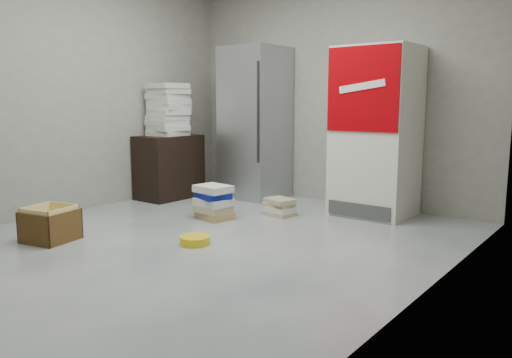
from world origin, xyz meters
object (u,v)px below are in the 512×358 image
at_px(steel_fridge, 255,123).
at_px(coke_cooler, 376,132).
at_px(phonebook_stack_main, 213,202).
at_px(cardboard_box, 50,227).
at_px(wood_shelf, 169,167).

xyz_separation_m(steel_fridge, coke_cooler, (1.65, -0.01, -0.05)).
distance_m(steel_fridge, coke_cooler, 1.65).
bearing_deg(phonebook_stack_main, coke_cooler, 58.13).
bearing_deg(coke_cooler, phonebook_stack_main, -134.65).
relative_size(phonebook_stack_main, cardboard_box, 0.93).
xyz_separation_m(phonebook_stack_main, cardboard_box, (-0.57, -1.51, -0.05)).
distance_m(steel_fridge, cardboard_box, 2.88).
bearing_deg(phonebook_stack_main, steel_fridge, 121.24).
bearing_deg(coke_cooler, steel_fridge, 179.82).
xyz_separation_m(wood_shelf, phonebook_stack_main, (1.25, -0.52, -0.22)).
bearing_deg(wood_shelf, phonebook_stack_main, -22.71).
bearing_deg(wood_shelf, steel_fridge, 41.31).
height_order(wood_shelf, cardboard_box, wood_shelf).
bearing_deg(wood_shelf, cardboard_box, -71.55).
height_order(coke_cooler, cardboard_box, coke_cooler).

